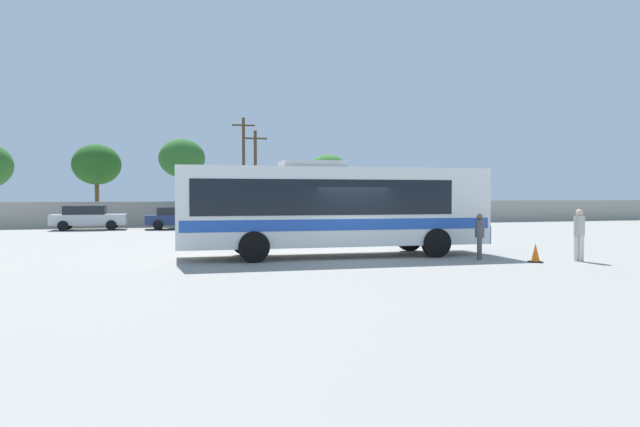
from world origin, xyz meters
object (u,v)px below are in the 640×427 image
(roadside_tree_midleft, at_px, (97,165))
(traffic_cone_on_apron, at_px, (535,253))
(attendant_by_bus_door, at_px, (480,234))
(utility_pole_far, at_px, (244,168))
(coach_bus_white_blue, at_px, (330,206))
(utility_pole_near, at_px, (255,175))
(parked_car_second_dark_blue, at_px, (178,217))
(roadside_tree_midright, at_px, (182,159))
(passenger_waiting_on_apron, at_px, (579,232))
(roadside_tree_right, at_px, (328,172))
(parked_car_third_red, at_px, (283,215))
(parked_car_leftmost_silver, at_px, (88,217))

(roadside_tree_midleft, xyz_separation_m, traffic_cone_on_apron, (16.46, -31.25, -4.25))
(attendant_by_bus_door, xyz_separation_m, utility_pole_far, (-3.95, 28.35, 3.47))
(coach_bus_white_blue, height_order, traffic_cone_on_apron, coach_bus_white_blue)
(utility_pole_near, distance_m, traffic_cone_on_apron, 27.99)
(parked_car_second_dark_blue, relative_size, roadside_tree_midright, 0.68)
(passenger_waiting_on_apron, bearing_deg, coach_bus_white_blue, 153.79)
(roadside_tree_right, relative_size, traffic_cone_on_apron, 8.52)
(roadside_tree_midright, xyz_separation_m, traffic_cone_on_apron, (10.18, -27.94, -4.63))
(parked_car_second_dark_blue, bearing_deg, passenger_waiting_on_apron, -61.25)
(parked_car_second_dark_blue, distance_m, parked_car_third_red, 7.25)
(attendant_by_bus_door, relative_size, roadside_tree_midleft, 0.26)
(parked_car_leftmost_silver, distance_m, parked_car_second_dark_blue, 5.59)
(coach_bus_white_blue, xyz_separation_m, parked_car_leftmost_silver, (-10.26, 19.38, -1.03))
(utility_pole_far, relative_size, roadside_tree_midright, 1.30)
(utility_pole_near, distance_m, utility_pole_far, 2.32)
(parked_car_leftmost_silver, xyz_separation_m, roadside_tree_right, (17.43, 4.74, 3.24))
(parked_car_leftmost_silver, height_order, roadside_tree_midleft, roadside_tree_midleft)
(utility_pole_far, bearing_deg, roadside_tree_midright, -161.88)
(parked_car_leftmost_silver, xyz_separation_m, parked_car_third_red, (12.76, 0.14, -0.03))
(parked_car_third_red, height_order, utility_pole_near, utility_pole_near)
(passenger_waiting_on_apron, distance_m, roadside_tree_midright, 30.70)
(attendant_by_bus_door, distance_m, roadside_tree_midleft, 33.83)
(parked_car_third_red, height_order, traffic_cone_on_apron, parked_car_third_red)
(parked_car_second_dark_blue, bearing_deg, roadside_tree_right, 24.47)
(passenger_waiting_on_apron, relative_size, parked_car_third_red, 0.39)
(parked_car_leftmost_silver, bearing_deg, parked_car_third_red, 0.63)
(parked_car_second_dark_blue, xyz_separation_m, utility_pole_near, (5.96, 5.02, 2.98))
(parked_car_leftmost_silver, height_order, utility_pole_near, utility_pole_near)
(parked_car_third_red, distance_m, roadside_tree_right, 7.32)
(parked_car_third_red, distance_m, roadside_tree_midleft, 15.73)
(passenger_waiting_on_apron, distance_m, roadside_tree_right, 28.04)
(coach_bus_white_blue, height_order, parked_car_third_red, coach_bus_white_blue)
(parked_car_second_dark_blue, bearing_deg, parked_car_third_red, 6.39)
(parked_car_leftmost_silver, bearing_deg, passenger_waiting_on_apron, -52.30)
(passenger_waiting_on_apron, height_order, traffic_cone_on_apron, passenger_waiting_on_apron)
(parked_car_leftmost_silver, height_order, utility_pole_far, utility_pole_far)
(parked_car_third_red, distance_m, traffic_cone_on_apron, 23.42)
(roadside_tree_right, bearing_deg, parked_car_second_dark_blue, -155.53)
(passenger_waiting_on_apron, relative_size, parked_car_leftmost_silver, 0.39)
(parked_car_second_dark_blue, distance_m, roadside_tree_midleft, 11.25)
(coach_bus_white_blue, relative_size, traffic_cone_on_apron, 17.69)
(utility_pole_far, bearing_deg, parked_car_second_dark_blue, -126.84)
(roadside_tree_right, bearing_deg, roadside_tree_midleft, 168.77)
(coach_bus_white_blue, xyz_separation_m, roadside_tree_right, (7.17, 24.12, 2.21))
(parked_car_second_dark_blue, relative_size, roadside_tree_midleft, 0.71)
(coach_bus_white_blue, xyz_separation_m, utility_pole_far, (0.68, 25.90, 2.52))
(utility_pole_near, xyz_separation_m, roadside_tree_midleft, (-11.71, 3.88, 0.81))
(roadside_tree_midright, bearing_deg, parked_car_leftmost_silver, -140.97)
(parked_car_leftmost_silver, relative_size, parked_car_third_red, 1.00)
(parked_car_second_dark_blue, xyz_separation_m, roadside_tree_midleft, (-5.75, 8.90, 3.79))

